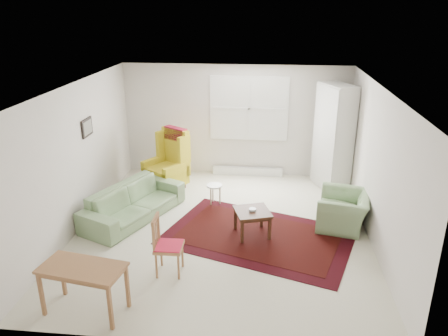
# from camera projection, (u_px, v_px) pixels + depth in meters

# --- Properties ---
(room) EXTENTS (5.04, 5.54, 2.51)m
(room) POSITION_uv_depth(u_px,v_px,m) (225.00, 159.00, 7.40)
(room) COLOR beige
(room) RESTS_ON ground
(rug) EXTENTS (3.52, 2.83, 0.03)m
(rug) POSITION_uv_depth(u_px,v_px,m) (258.00, 236.00, 7.43)
(rug) COLOR black
(rug) RESTS_ON ground
(sofa) EXTENTS (1.61, 2.25, 0.85)m
(sofa) POSITION_uv_depth(u_px,v_px,m) (133.00, 197.00, 7.95)
(sofa) COLOR #729261
(sofa) RESTS_ON ground
(armchair) EXTENTS (1.01, 1.11, 0.75)m
(armchair) POSITION_uv_depth(u_px,v_px,m) (343.00, 207.00, 7.65)
(armchair) COLOR #729261
(armchair) RESTS_ON ground
(wingback_chair) EXTENTS (1.05, 1.06, 1.29)m
(wingback_chair) POSITION_uv_depth(u_px,v_px,m) (165.00, 160.00, 9.13)
(wingback_chair) COLOR gold
(wingback_chair) RESTS_ON ground
(coffee_table) EXTENTS (0.71, 0.71, 0.46)m
(coffee_table) POSITION_uv_depth(u_px,v_px,m) (252.00, 223.00, 7.41)
(coffee_table) COLOR #3D2113
(coffee_table) RESTS_ON ground
(stool) EXTENTS (0.33, 0.33, 0.41)m
(stool) POSITION_uv_depth(u_px,v_px,m) (215.00, 194.00, 8.57)
(stool) COLOR white
(stool) RESTS_ON ground
(cabinet) EXTENTS (0.78, 1.00, 2.22)m
(cabinet) POSITION_uv_depth(u_px,v_px,m) (334.00, 137.00, 9.07)
(cabinet) COLOR silver
(cabinet) RESTS_ON ground
(desk) EXTENTS (1.12, 0.69, 0.66)m
(desk) POSITION_uv_depth(u_px,v_px,m) (85.00, 289.00, 5.53)
(desk) COLOR #99663D
(desk) RESTS_ON ground
(desk_chair) EXTENTS (0.40, 0.40, 0.90)m
(desk_chair) POSITION_uv_depth(u_px,v_px,m) (169.00, 245.00, 6.29)
(desk_chair) COLOR #99663D
(desk_chair) RESTS_ON ground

